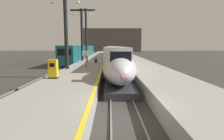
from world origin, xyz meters
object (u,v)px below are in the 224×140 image
Objects in this scene: passenger_near_edge at (87,56)px; station_column_mid at (66,24)px; regional_train_adjacent at (82,52)px; departure_info_board at (86,56)px; rolling_suitcase at (96,61)px; station_column_far at (82,30)px; ticket_machine_yellow at (53,70)px; highspeed_train_main at (114,54)px; station_column_distant at (86,29)px.

station_column_mid is at bearing -99.70° from passenger_near_edge.
regional_train_adjacent reaches higher than departure_info_board.
station_column_far is at bearing 122.39° from rolling_suitcase.
station_column_far is 5.80× the size of ticket_machine_yellow.
highspeed_train_main is at bearing 77.88° from departure_info_board.
departure_info_board is at bearing -82.91° from station_column_distant.
station_column_far reaches higher than highspeed_train_main.
station_column_distant is at bearing 90.00° from station_column_mid.
ticket_machine_yellow is at bearing -102.69° from highspeed_train_main.
station_column_distant is 6.53× the size of ticket_machine_yellow.
regional_train_adjacent is at bearing 99.14° from station_column_far.
highspeed_train_main is 27.09× the size of departure_info_board.
station_column_far is at bearing -90.00° from station_column_distant.
station_column_far is at bearing 100.75° from departure_info_board.
regional_train_adjacent is at bearing 99.87° from departure_info_board.
station_column_distant is 10.64× the size of rolling_suitcase.
station_column_far is at bearing 90.00° from station_column_mid.
station_column_mid is 18.23m from station_column_distant.
station_column_distant is (0.00, 6.00, 0.61)m from station_column_far.
regional_train_adjacent is 14.56m from station_column_far.
rolling_suitcase is at bearing -57.61° from station_column_far.
station_column_distant is 18.14m from departure_info_board.
station_column_distant reaches higher than ticket_machine_yellow.
highspeed_train_main is at bearing 77.31° from ticket_machine_yellow.
passenger_near_edge is at bearing -70.65° from station_column_far.
passenger_near_edge is at bearing 85.89° from ticket_machine_yellow.
regional_train_adjacent is at bearing 94.86° from station_column_mid.
station_column_far is (2.20, -13.67, 4.50)m from regional_train_adjacent.
highspeed_train_main is 5.50× the size of station_column_distant.
highspeed_train_main is 10.93m from rolling_suitcase.
rolling_suitcase is at bearing 69.91° from station_column_mid.
regional_train_adjacent is 18.03m from passenger_near_edge.
passenger_near_edge is 7.46m from departure_info_board.
passenger_near_edge is at bearing -114.20° from highspeed_train_main.
station_column_mid reaches higher than regional_train_adjacent.
departure_info_board is at bearing 20.52° from station_column_mid.
regional_train_adjacent is 37.27× the size of rolling_suitcase.
ticket_machine_yellow reaches higher than rolling_suitcase.
station_column_distant reaches higher than highspeed_train_main.
regional_train_adjacent is at bearing 105.99° from station_column_distant.
station_column_mid is (2.20, -25.88, 4.12)m from regional_train_adjacent.
station_column_distant is at bearing -179.87° from highspeed_train_main.
station_column_far reaches higher than departure_info_board.
highspeed_train_main is 10.97m from passenger_near_edge.
departure_info_board reaches higher than ticket_machine_yellow.
ticket_machine_yellow is (-5.55, -24.65, -0.16)m from highspeed_train_main.
passenger_near_edge is 0.80× the size of departure_info_board.
station_column_far is 4.38× the size of departure_info_board.
station_column_mid is 5.35× the size of ticket_machine_yellow.
regional_train_adjacent is 26.29m from station_column_mid.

